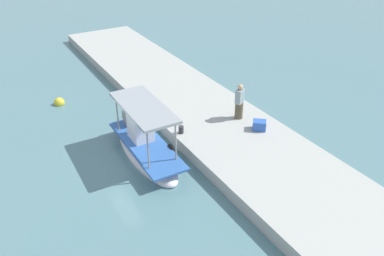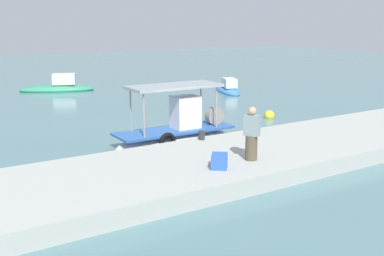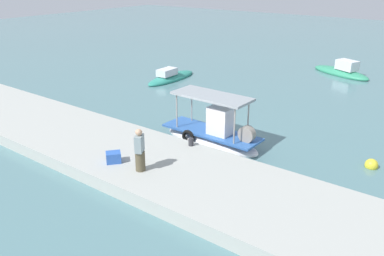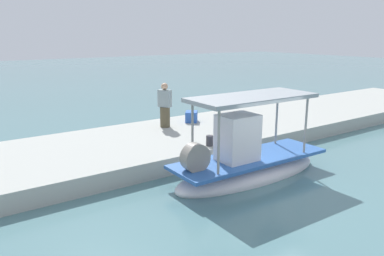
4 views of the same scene
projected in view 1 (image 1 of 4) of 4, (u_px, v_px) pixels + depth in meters
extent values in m
plane|color=slate|center=(138.00, 158.00, 17.46)|extent=(120.00, 120.00, 0.00)
cube|color=#AAADA6|center=(220.00, 128.00, 19.24)|extent=(36.00, 5.04, 0.57)
ellipsoid|color=white|center=(147.00, 154.00, 17.58)|extent=(5.36, 1.70, 0.90)
cube|color=#3161AC|center=(146.00, 145.00, 17.32)|extent=(5.15, 1.70, 0.10)
cube|color=silver|center=(140.00, 126.00, 17.38)|extent=(1.12, 0.90, 1.47)
cylinder|color=gray|center=(117.00, 114.00, 17.90)|extent=(0.07, 0.07, 1.86)
cylinder|color=gray|center=(142.00, 108.00, 18.42)|extent=(0.07, 0.07, 1.86)
cylinder|color=gray|center=(148.00, 151.00, 15.34)|extent=(0.07, 0.07, 1.86)
cylinder|color=gray|center=(176.00, 142.00, 15.86)|extent=(0.07, 0.07, 1.86)
cube|color=#91999E|center=(143.00, 107.00, 16.38)|extent=(3.94, 1.69, 0.12)
torus|color=black|center=(171.00, 152.00, 17.18)|extent=(0.74, 0.19, 0.74)
cylinder|color=gray|center=(128.00, 118.00, 18.65)|extent=(0.81, 0.36, 0.80)
cylinder|color=brown|center=(239.00, 110.00, 19.31)|extent=(0.54, 0.54, 0.83)
cube|color=gray|center=(240.00, 96.00, 18.93)|extent=(0.49, 0.58, 0.69)
sphere|color=tan|center=(240.00, 87.00, 18.69)|extent=(0.27, 0.27, 0.27)
cylinder|color=#2D2D33|center=(181.00, 130.00, 18.16)|extent=(0.24, 0.24, 0.36)
cube|color=blue|center=(259.00, 125.00, 18.42)|extent=(0.76, 0.78, 0.45)
sphere|color=yellow|center=(59.00, 102.00, 21.99)|extent=(0.57, 0.57, 0.57)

